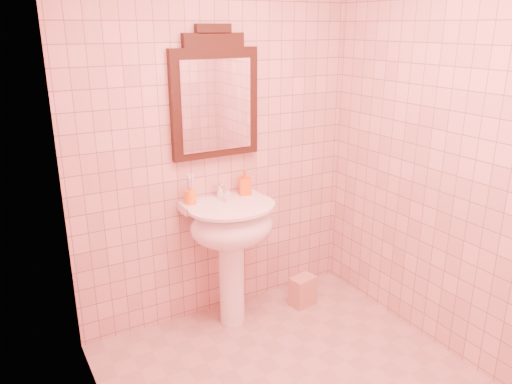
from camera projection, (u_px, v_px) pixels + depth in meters
back_wall at (218, 139)px, 3.27m from camera, size 2.00×0.02×2.50m
pedestal_sink at (232, 234)px, 3.26m from camera, size 0.58×0.58×0.86m
faucet at (222, 191)px, 3.29m from camera, size 0.04×0.16×0.11m
mirror at (215, 98)px, 3.15m from camera, size 0.59×0.06×0.83m
toothbrush_cup at (191, 197)px, 3.20m from camera, size 0.07×0.07×0.17m
soap_dispenser at (245, 182)px, 3.37m from camera, size 0.10×0.10×0.17m
towel at (303, 291)px, 3.65m from camera, size 0.20×0.15×0.22m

